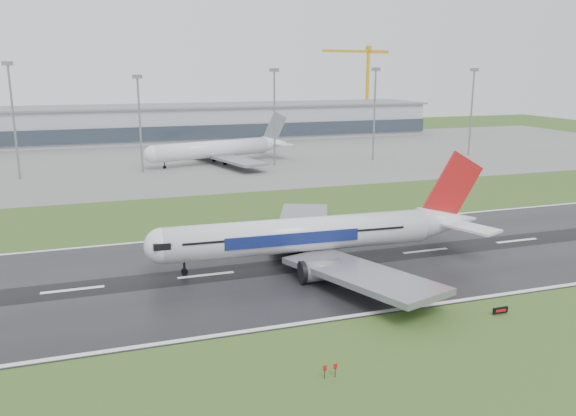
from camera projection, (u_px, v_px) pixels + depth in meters
name	position (u px, v px, depth m)	size (l,w,h in m)	color
ground	(322.00, 263.00, 98.80)	(520.00, 520.00, 0.00)	#304F1D
runway	(322.00, 262.00, 98.79)	(400.00, 45.00, 0.10)	black
apron	(196.00, 158.00, 214.06)	(400.00, 130.00, 0.08)	slate
terminal	(173.00, 123.00, 267.64)	(240.00, 36.00, 15.00)	#999AA4
main_airliner	(323.00, 213.00, 96.84)	(58.53, 55.75, 17.28)	silver
parked_airliner	(217.00, 140.00, 199.81)	(55.58, 51.75, 16.29)	silver
tower_crane	(367.00, 88.00, 310.62)	(44.35, 2.42, 43.82)	gold
runway_sign	(500.00, 311.00, 77.90)	(2.30, 0.26, 1.04)	black
floodmast_1	(14.00, 124.00, 169.55)	(0.64, 0.64, 32.96)	gray
floodmast_2	(140.00, 126.00, 181.02)	(0.64, 0.64, 29.14)	gray
floodmast_3	(274.00, 120.00, 194.31)	(0.64, 0.64, 31.08)	gray
floodmast_4	(374.00, 116.00, 205.70)	(0.64, 0.64, 31.32)	gray
floodmast_5	(471.00, 114.00, 218.18)	(0.64, 0.64, 31.10)	gray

